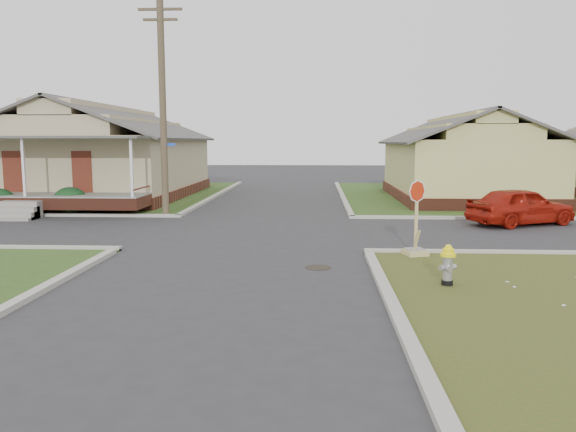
{
  "coord_description": "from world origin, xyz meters",
  "views": [
    {
      "loc": [
        2.15,
        -14.24,
        3.14
      ],
      "look_at": [
        1.37,
        1.0,
        1.1
      ],
      "focal_mm": 35.0,
      "sensor_mm": 36.0,
      "label": 1
    }
  ],
  "objects_px": {
    "utility_pole": "(163,104)",
    "fire_hydrant": "(448,263)",
    "stop_sign": "(416,239)",
    "red_sedan": "(521,206)"
  },
  "relations": [
    {
      "from": "utility_pole",
      "to": "fire_hydrant",
      "type": "distance_m",
      "value": 15.02
    },
    {
      "from": "utility_pole",
      "to": "red_sedan",
      "type": "xyz_separation_m",
      "value": [
        14.03,
        -1.76,
        -3.95
      ]
    },
    {
      "from": "utility_pole",
      "to": "red_sedan",
      "type": "bearing_deg",
      "value": -7.14
    },
    {
      "from": "fire_hydrant",
      "to": "red_sedan",
      "type": "bearing_deg",
      "value": 41.74
    },
    {
      "from": "fire_hydrant",
      "to": "red_sedan",
      "type": "height_order",
      "value": "red_sedan"
    },
    {
      "from": "stop_sign",
      "to": "red_sedan",
      "type": "xyz_separation_m",
      "value": [
        4.98,
        6.16,
        0.22
      ]
    },
    {
      "from": "fire_hydrant",
      "to": "stop_sign",
      "type": "distance_m",
      "value": 3.22
    },
    {
      "from": "utility_pole",
      "to": "stop_sign",
      "type": "bearing_deg",
      "value": -41.18
    },
    {
      "from": "stop_sign",
      "to": "utility_pole",
      "type": "bearing_deg",
      "value": 123.37
    },
    {
      "from": "stop_sign",
      "to": "red_sedan",
      "type": "bearing_deg",
      "value": 35.61
    }
  ]
}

